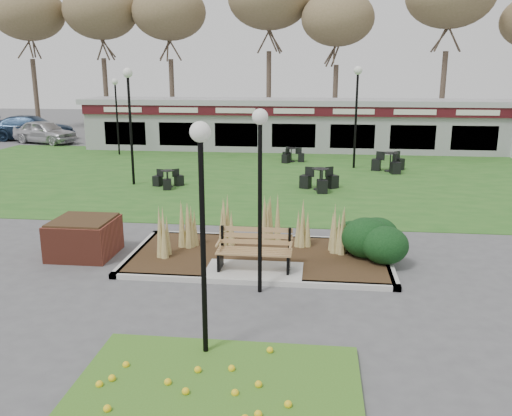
# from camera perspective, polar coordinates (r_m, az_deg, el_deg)

# --- Properties ---
(ground) EXTENTS (100.00, 100.00, 0.00)m
(ground) POSITION_cam_1_polar(r_m,az_deg,el_deg) (12.32, -0.27, -7.29)
(ground) COLOR #515154
(ground) RESTS_ON ground
(lawn) EXTENTS (34.00, 16.00, 0.02)m
(lawn) POSITION_cam_1_polar(r_m,az_deg,el_deg) (23.84, 3.18, 3.41)
(lawn) COLOR #275F1E
(lawn) RESTS_ON ground
(flower_bed) EXTENTS (4.20, 3.00, 0.16)m
(flower_bed) POSITION_cam_1_polar(r_m,az_deg,el_deg) (8.23, -4.31, -18.67)
(flower_bed) COLOR #427220
(flower_bed) RESTS_ON ground
(planting_bed) EXTENTS (6.75, 3.40, 1.27)m
(planting_bed) POSITION_cam_1_polar(r_m,az_deg,el_deg) (13.39, 5.86, -3.91)
(planting_bed) COLOR #392A16
(planting_bed) RESTS_ON ground
(park_bench) EXTENTS (1.70, 0.66, 0.93)m
(park_bench) POSITION_cam_1_polar(r_m,az_deg,el_deg) (12.35, -0.14, -4.33)
(park_bench) COLOR tan
(park_bench) RESTS_ON ground
(brick_planter) EXTENTS (1.50, 1.50, 0.95)m
(brick_planter) POSITION_cam_1_polar(r_m,az_deg,el_deg) (14.24, -17.66, -2.94)
(brick_planter) COLOR brown
(brick_planter) RESTS_ON ground
(food_pavilion) EXTENTS (24.60, 3.40, 2.90)m
(food_pavilion) POSITION_cam_1_polar(r_m,az_deg,el_deg) (31.51, 4.12, 8.78)
(food_pavilion) COLOR #969698
(food_pavilion) RESTS_ON ground
(tree_backdrop) EXTENTS (47.24, 5.24, 10.36)m
(tree_backdrop) POSITION_cam_1_polar(r_m,az_deg,el_deg) (39.57, 4.87, 19.89)
(tree_backdrop) COLOR #47382B
(tree_backdrop) RESTS_ON ground
(lamp_post_near_left) EXTENTS (0.32, 0.32, 3.82)m
(lamp_post_near_left) POSITION_cam_1_polar(r_m,az_deg,el_deg) (10.77, 0.43, 4.93)
(lamp_post_near_left) COLOR black
(lamp_post_near_left) RESTS_ON ground
(lamp_post_near_right) EXTENTS (0.32, 0.32, 3.82)m
(lamp_post_near_right) POSITION_cam_1_polar(r_m,az_deg,el_deg) (8.25, -5.75, 1.91)
(lamp_post_near_right) COLOR black
(lamp_post_near_right) RESTS_ON ground
(lamp_post_mid_left) EXTENTS (0.38, 0.38, 4.61)m
(lamp_post_mid_left) POSITION_cam_1_polar(r_m,az_deg,el_deg) (22.11, -13.21, 10.94)
(lamp_post_mid_left) COLOR black
(lamp_post_mid_left) RESTS_ON ground
(lamp_post_far_right) EXTENTS (0.39, 0.39, 4.69)m
(lamp_post_far_right) POSITION_cam_1_polar(r_m,az_deg,el_deg) (25.74, 10.58, 11.65)
(lamp_post_far_right) COLOR black
(lamp_post_far_right) RESTS_ON ground
(lamp_post_far_left) EXTENTS (0.34, 0.34, 4.08)m
(lamp_post_far_left) POSITION_cam_1_polar(r_m,az_deg,el_deg) (30.40, -14.53, 10.99)
(lamp_post_far_left) COLOR black
(lamp_post_far_left) RESTS_ON ground
(bistro_set_a) EXTENTS (1.24, 1.21, 0.67)m
(bistro_set_a) POSITION_cam_1_polar(r_m,az_deg,el_deg) (21.72, -9.26, 2.78)
(bistro_set_a) COLOR black
(bistro_set_a) RESTS_ON ground
(bistro_set_b) EXTENTS (1.57, 1.56, 0.86)m
(bistro_set_b) POSITION_cam_1_polar(r_m,az_deg,el_deg) (25.52, 13.93, 4.41)
(bistro_set_b) COLOR black
(bistro_set_b) RESTS_ON ground
(bistro_set_c) EXTENTS (1.55, 1.45, 0.83)m
(bistro_set_c) POSITION_cam_1_polar(r_m,az_deg,el_deg) (21.10, 6.75, 2.67)
(bistro_set_c) COLOR black
(bistro_set_c) RESTS_ON ground
(bistro_set_d) EXTENTS (1.14, 1.30, 0.69)m
(bistro_set_d) POSITION_cam_1_polar(r_m,az_deg,el_deg) (27.45, 3.72, 5.37)
(bistro_set_d) COLOR black
(bistro_set_d) RESTS_ON ground
(car_silver) EXTENTS (4.61, 3.05, 1.46)m
(car_silver) POSITION_cam_1_polar(r_m,az_deg,el_deg) (36.81, -21.35, 7.48)
(car_silver) COLOR silver
(car_silver) RESTS_ON ground
(car_black) EXTENTS (3.95, 2.31, 1.23)m
(car_black) POSITION_cam_1_polar(r_m,az_deg,el_deg) (40.80, -24.97, 7.55)
(car_black) COLOR black
(car_black) RESTS_ON ground
(car_blue) EXTENTS (5.75, 3.09, 1.58)m
(car_blue) POSITION_cam_1_polar(r_m,az_deg,el_deg) (39.07, -22.50, 7.81)
(car_blue) COLOR navy
(car_blue) RESTS_ON ground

